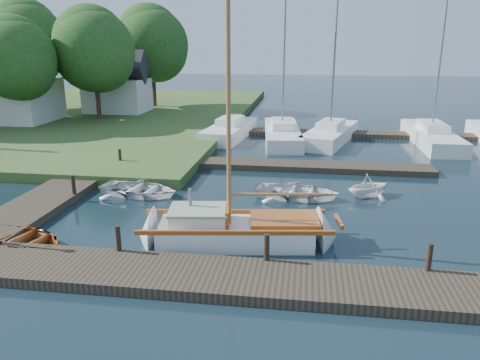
# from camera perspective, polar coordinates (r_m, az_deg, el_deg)

# --- Properties ---
(ground) EXTENTS (160.00, 160.00, 0.00)m
(ground) POSITION_cam_1_polar(r_m,az_deg,el_deg) (18.69, 0.00, -3.53)
(ground) COLOR black
(ground) RESTS_ON ground
(near_dock) EXTENTS (18.00, 2.20, 0.30)m
(near_dock) POSITION_cam_1_polar(r_m,az_deg,el_deg) (13.22, -3.80, -11.75)
(near_dock) COLOR #2E251B
(near_dock) RESTS_ON ground
(left_dock) EXTENTS (2.20, 18.00, 0.30)m
(left_dock) POSITION_cam_1_polar(r_m,az_deg,el_deg) (22.91, -19.46, -0.30)
(left_dock) COLOR #2E251B
(left_dock) RESTS_ON ground
(far_dock) EXTENTS (14.00, 1.60, 0.30)m
(far_dock) POSITION_cam_1_polar(r_m,az_deg,el_deg) (24.69, 6.77, 1.71)
(far_dock) COLOR #2E251B
(far_dock) RESTS_ON ground
(pontoon) EXTENTS (30.00, 1.60, 0.30)m
(pontoon) POSITION_cam_1_polar(r_m,az_deg,el_deg) (34.77, 20.60, 5.08)
(pontoon) COLOR #2E251B
(pontoon) RESTS_ON ground
(mooring_post_1) EXTENTS (0.16, 0.16, 0.80)m
(mooring_post_1) POSITION_cam_1_polar(r_m,az_deg,el_deg) (14.70, -14.62, -6.88)
(mooring_post_1) COLOR black
(mooring_post_1) RESTS_ON near_dock
(mooring_post_2) EXTENTS (0.16, 0.16, 0.80)m
(mooring_post_2) POSITION_cam_1_polar(r_m,az_deg,el_deg) (13.66, 3.26, -8.18)
(mooring_post_2) COLOR black
(mooring_post_2) RESTS_ON near_dock
(mooring_post_3) EXTENTS (0.16, 0.16, 0.80)m
(mooring_post_3) POSITION_cam_1_polar(r_m,az_deg,el_deg) (14.06, 22.07, -8.70)
(mooring_post_3) COLOR black
(mooring_post_3) RESTS_ON near_dock
(mooring_post_4) EXTENTS (0.16, 0.16, 0.80)m
(mooring_post_4) POSITION_cam_1_polar(r_m,az_deg,el_deg) (20.61, -19.64, -0.54)
(mooring_post_4) COLOR black
(mooring_post_4) RESTS_ON left_dock
(mooring_post_5) EXTENTS (0.16, 0.16, 0.80)m
(mooring_post_5) POSITION_cam_1_polar(r_m,az_deg,el_deg) (24.97, -14.43, 2.77)
(mooring_post_5) COLOR black
(mooring_post_5) RESTS_ON left_dock
(sailboat) EXTENTS (7.35, 2.94, 9.83)m
(sailboat) POSITION_cam_1_polar(r_m,az_deg,el_deg) (15.54, 0.05, -6.43)
(sailboat) COLOR white
(sailboat) RESTS_ON ground
(dinghy) EXTENTS (3.83, 3.18, 0.69)m
(dinghy) POSITION_cam_1_polar(r_m,az_deg,el_deg) (16.84, -25.12, -6.22)
(dinghy) COLOR maroon
(dinghy) RESTS_ON ground
(tender_a) EXTENTS (3.92, 3.11, 0.73)m
(tender_a) POSITION_cam_1_polar(r_m,az_deg,el_deg) (20.71, -12.23, -0.83)
(tender_a) COLOR white
(tender_a) RESTS_ON ground
(tender_c) EXTENTS (3.93, 3.08, 0.74)m
(tender_c) POSITION_cam_1_polar(r_m,az_deg,el_deg) (20.05, 6.99, -1.13)
(tender_c) COLOR white
(tender_c) RESTS_ON ground
(tender_d) EXTENTS (2.74, 2.65, 1.11)m
(tender_d) POSITION_cam_1_polar(r_m,az_deg,el_deg) (20.79, 15.48, -0.45)
(tender_d) COLOR white
(tender_d) RESTS_ON ground
(marina_boat_0) EXTENTS (3.07, 7.57, 11.44)m
(marina_boat_0) POSITION_cam_1_polar(r_m,az_deg,el_deg) (32.67, -1.21, 6.22)
(marina_boat_0) COLOR white
(marina_boat_0) RESTS_ON ground
(marina_boat_1) EXTENTS (3.09, 8.72, 10.59)m
(marina_boat_1) POSITION_cam_1_polar(r_m,az_deg,el_deg) (31.60, 5.16, 5.78)
(marina_boat_1) COLOR white
(marina_boat_1) RESTS_ON ground
(marina_boat_2) EXTENTS (4.25, 8.09, 10.62)m
(marina_boat_2) POSITION_cam_1_polar(r_m,az_deg,el_deg) (31.82, 10.95, 5.63)
(marina_boat_2) COLOR white
(marina_boat_2) RESTS_ON ground
(marina_boat_4) EXTENTS (2.30, 9.01, 9.89)m
(marina_boat_4) POSITION_cam_1_polar(r_m,az_deg,el_deg) (33.07, 22.30, 5.08)
(marina_boat_4) COLOR white
(marina_boat_4) RESTS_ON ground
(house_a) EXTENTS (6.30, 5.00, 6.29)m
(house_a) POSITION_cam_1_polar(r_m,az_deg,el_deg) (40.40, -26.10, 9.97)
(house_a) COLOR silver
(house_a) RESTS_ON shore
(house_c) EXTENTS (5.25, 4.00, 5.28)m
(house_c) POSITION_cam_1_polar(r_m,az_deg,el_deg) (42.87, -14.74, 10.85)
(house_c) COLOR silver
(house_c) RESTS_ON shore
(tree_2) EXTENTS (5.83, 5.75, 7.82)m
(tree_2) POSITION_cam_1_polar(r_m,az_deg,el_deg) (37.54, -25.62, 13.18)
(tree_2) COLOR #332114
(tree_2) RESTS_ON shore
(tree_3) EXTENTS (6.41, 6.38, 8.74)m
(tree_3) POSITION_cam_1_polar(r_m,az_deg,el_deg) (39.09, -17.37, 14.91)
(tree_3) COLOR #332114
(tree_3) RESTS_ON shore
(tree_4) EXTENTS (7.01, 7.01, 9.66)m
(tree_4) POSITION_cam_1_polar(r_m,az_deg,el_deg) (46.42, -24.54, 15.03)
(tree_4) COLOR #332114
(tree_4) RESTS_ON shore
(tree_7) EXTENTS (6.83, 6.83, 9.38)m
(tree_7) POSITION_cam_1_polar(r_m,az_deg,el_deg) (45.79, -10.67, 15.97)
(tree_7) COLOR #332114
(tree_7) RESTS_ON shore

